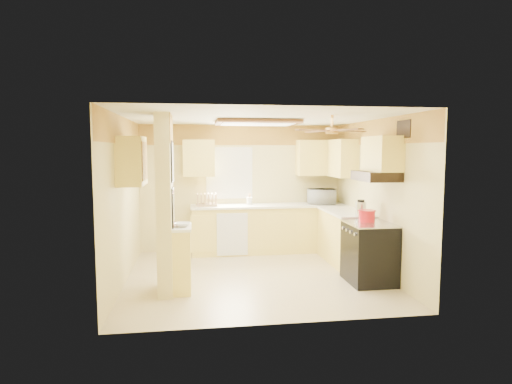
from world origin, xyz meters
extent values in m
plane|color=beige|center=(0.00, 0.00, 0.00)|extent=(4.00, 4.00, 0.00)
plane|color=white|center=(0.00, 0.00, 2.50)|extent=(4.00, 4.00, 0.00)
plane|color=#E3D38A|center=(0.00, 1.90, 1.25)|extent=(4.00, 0.00, 4.00)
plane|color=#E3D38A|center=(0.00, -1.90, 1.25)|extent=(4.00, 0.00, 4.00)
plane|color=#E3D38A|center=(-2.00, 0.00, 1.25)|extent=(0.00, 3.80, 3.80)
plane|color=#E3D38A|center=(2.00, 0.00, 1.25)|extent=(0.00, 3.80, 3.80)
cube|color=#F1B747|center=(0.00, 1.88, 2.30)|extent=(4.00, 0.02, 0.40)
cube|color=#E3D38A|center=(-1.35, -0.55, 1.25)|extent=(0.20, 0.70, 2.50)
cube|color=#FFE069|center=(-1.13, -0.55, 0.45)|extent=(0.25, 0.55, 0.90)
cube|color=white|center=(-1.13, -0.55, 0.92)|extent=(0.28, 0.58, 0.04)
cube|color=#FFE069|center=(0.50, 1.60, 0.45)|extent=(3.00, 0.60, 0.90)
cube|color=#FFE069|center=(1.70, 0.60, 0.45)|extent=(0.60, 1.40, 0.90)
cube|color=white|center=(0.50, 1.59, 0.92)|extent=(3.04, 0.64, 0.04)
cube|color=white|center=(1.69, 0.60, 0.92)|extent=(0.64, 1.44, 0.04)
cube|color=white|center=(-0.25, 1.29, 0.43)|extent=(0.58, 0.02, 0.80)
cube|color=white|center=(-0.25, 1.89, 1.55)|extent=(0.92, 0.02, 1.02)
cube|color=white|center=(-0.25, 1.89, 1.55)|extent=(0.80, 0.02, 0.90)
cube|color=#FFE069|center=(-0.85, 1.72, 1.85)|extent=(0.60, 0.35, 0.70)
cube|color=#FFE069|center=(1.55, 1.72, 1.85)|extent=(0.90, 0.35, 0.70)
cube|color=#FFE069|center=(1.82, 1.25, 1.85)|extent=(0.35, 1.00, 0.70)
cube|color=#FFE069|center=(-1.82, -0.25, 1.85)|extent=(0.35, 0.75, 0.70)
cube|color=#FFE069|center=(1.82, -0.55, 1.95)|extent=(0.35, 0.76, 0.52)
cube|color=black|center=(1.67, -0.55, 0.45)|extent=(0.65, 0.76, 0.90)
cube|color=silver|center=(1.67, -0.55, 0.91)|extent=(0.66, 0.77, 0.02)
cylinder|color=silver|center=(1.34, -0.80, 0.80)|extent=(0.03, 0.05, 0.05)
cylinder|color=silver|center=(1.34, -0.63, 0.80)|extent=(0.03, 0.05, 0.05)
cylinder|color=silver|center=(1.34, -0.47, 0.80)|extent=(0.03, 0.05, 0.05)
cylinder|color=silver|center=(1.34, -0.30, 0.80)|extent=(0.03, 0.05, 0.05)
cube|color=black|center=(1.74, -0.55, 1.62)|extent=(0.50, 0.76, 0.14)
cube|color=black|center=(-1.24, -0.55, 1.85)|extent=(0.02, 0.42, 0.57)
cube|color=white|center=(-1.23, -0.55, 1.85)|extent=(0.01, 0.37, 0.52)
cube|color=black|center=(-1.24, -0.55, 1.20)|extent=(0.02, 0.42, 0.57)
cube|color=yellow|center=(-1.23, -0.55, 1.20)|extent=(0.01, 0.37, 0.52)
cube|color=brown|center=(0.10, 0.50, 2.46)|extent=(1.35, 0.95, 0.06)
cube|color=white|center=(0.10, 0.50, 2.44)|extent=(1.15, 0.75, 0.02)
cylinder|color=gold|center=(1.00, -0.70, 2.42)|extent=(0.04, 0.04, 0.16)
cylinder|color=gold|center=(1.00, -0.70, 2.28)|extent=(0.18, 0.18, 0.08)
cube|color=brown|center=(1.30, -0.59, 2.28)|extent=(0.55, 0.28, 0.01)
cube|color=brown|center=(0.89, -0.40, 2.28)|extent=(0.28, 0.55, 0.01)
cube|color=brown|center=(0.70, -0.81, 2.28)|extent=(0.55, 0.28, 0.01)
cube|color=brown|center=(1.11, -1.00, 2.28)|extent=(0.28, 0.55, 0.01)
cube|color=black|center=(1.98, -0.90, 2.30)|extent=(0.02, 0.40, 0.25)
imported|color=white|center=(1.56, 1.58, 1.09)|extent=(0.57, 0.42, 0.29)
imported|color=white|center=(-1.11, -0.60, 0.97)|extent=(0.25, 0.25, 0.06)
cylinder|color=red|center=(1.67, -0.42, 0.99)|extent=(0.25, 0.25, 0.16)
cylinder|color=red|center=(1.67, -0.42, 1.08)|extent=(0.27, 0.27, 0.02)
cylinder|color=silver|center=(1.73, -0.02, 1.05)|extent=(0.17, 0.17, 0.23)
cylinder|color=black|center=(1.73, -0.02, 1.19)|extent=(0.11, 0.11, 0.03)
cube|color=tan|center=(-0.71, 1.60, 0.96)|extent=(0.41, 0.31, 0.04)
cube|color=tan|center=(-0.88, 1.60, 1.06)|extent=(0.02, 0.27, 0.23)
cube|color=tan|center=(-0.81, 1.60, 1.06)|extent=(0.02, 0.27, 0.23)
cube|color=tan|center=(-0.74, 1.60, 1.06)|extent=(0.02, 0.27, 0.23)
cube|color=tan|center=(-0.68, 1.60, 1.06)|extent=(0.02, 0.27, 0.23)
cube|color=tan|center=(-0.61, 1.60, 1.06)|extent=(0.02, 0.27, 0.23)
cube|color=tan|center=(-0.54, 1.60, 1.06)|extent=(0.02, 0.27, 0.23)
cylinder|color=white|center=(-0.81, 1.60, 1.06)|extent=(0.02, 0.23, 0.23)
cylinder|color=white|center=(-0.68, 1.60, 1.06)|extent=(0.02, 0.23, 0.23)
cylinder|color=white|center=(0.13, 1.69, 1.01)|extent=(0.11, 0.11, 0.14)
cylinder|color=tan|center=(0.15, 1.69, 1.05)|extent=(0.01, 0.01, 0.22)
cylinder|color=tan|center=(0.13, 1.71, 1.05)|extent=(0.01, 0.01, 0.22)
cylinder|color=tan|center=(0.11, 1.69, 1.05)|extent=(0.01, 0.01, 0.22)
cylinder|color=tan|center=(0.13, 1.67, 1.05)|extent=(0.01, 0.01, 0.22)
camera|label=1|loc=(-0.94, -6.58, 2.01)|focal=30.00mm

